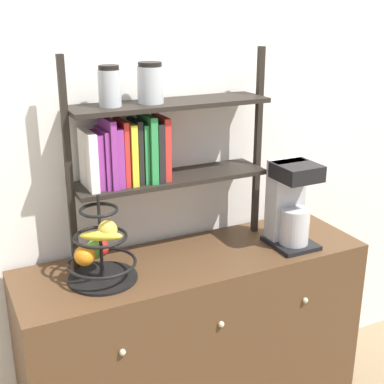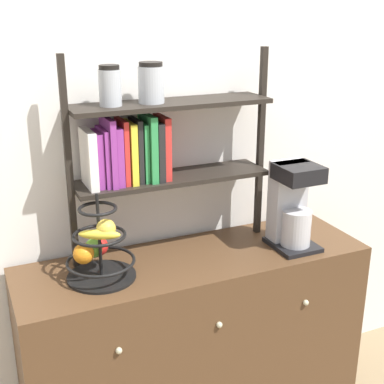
% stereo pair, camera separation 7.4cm
% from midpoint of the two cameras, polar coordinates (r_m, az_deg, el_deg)
% --- Properties ---
extents(wall_back, '(7.00, 0.05, 2.60)m').
position_cam_midpoint_polar(wall_back, '(2.22, -3.64, 7.00)').
color(wall_back, silver).
rests_on(wall_back, ground_plane).
extents(sideboard, '(1.42, 0.45, 0.82)m').
position_cam_midpoint_polar(sideboard, '(2.36, -0.62, -15.93)').
color(sideboard, '#4C331E').
rests_on(sideboard, ground_plane).
extents(coffee_maker, '(0.17, 0.20, 0.36)m').
position_cam_midpoint_polar(coffee_maker, '(2.24, 9.51, -1.27)').
color(coffee_maker, black).
rests_on(coffee_maker, sideboard).
extents(fruit_stand, '(0.26, 0.26, 0.33)m').
position_cam_midpoint_polar(fruit_stand, '(1.98, -10.92, -6.24)').
color(fruit_stand, black).
rests_on(fruit_stand, sideboard).
extents(shelf_hutch, '(0.83, 0.20, 0.80)m').
position_cam_midpoint_polar(shelf_hutch, '(2.04, -6.22, 5.42)').
color(shelf_hutch, black).
rests_on(shelf_hutch, sideboard).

